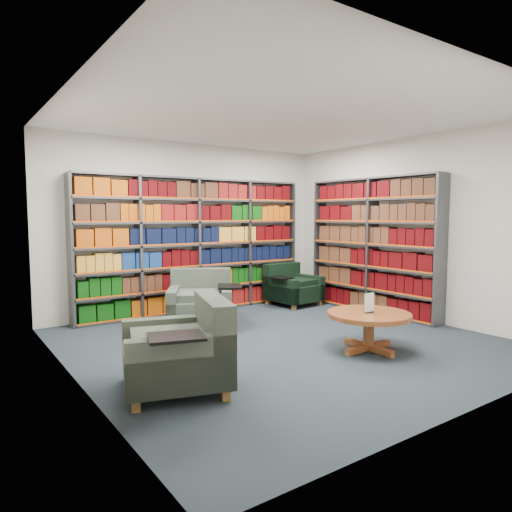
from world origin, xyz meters
TOP-DOWN VIEW (x-y plane):
  - room_shell at (0.00, 0.00)m, footprint 5.02×5.02m
  - bookshelf_back at (0.00, 2.34)m, footprint 4.00×0.28m
  - bookshelf_right at (2.34, 0.60)m, footprint 0.28×2.50m
  - chair_teal_left at (-0.44, 1.38)m, footprint 1.21×1.21m
  - chair_green_right at (1.66, 1.88)m, footprint 0.98×0.87m
  - chair_teal_front at (-1.72, -0.72)m, footprint 1.15×1.21m
  - coffee_table at (0.59, -0.88)m, footprint 0.97×0.97m

SIDE VIEW (x-z plane):
  - chair_green_right at x=1.66m, z-range -0.07..0.66m
  - chair_teal_left at x=-0.44m, z-range -0.08..0.73m
  - chair_teal_front at x=-1.72m, z-range -0.08..0.76m
  - coffee_table at x=0.59m, z-range 0.02..0.71m
  - bookshelf_back at x=0.00m, z-range 0.00..2.20m
  - bookshelf_right at x=2.34m, z-range 0.00..2.20m
  - room_shell at x=0.00m, z-range -0.01..2.81m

